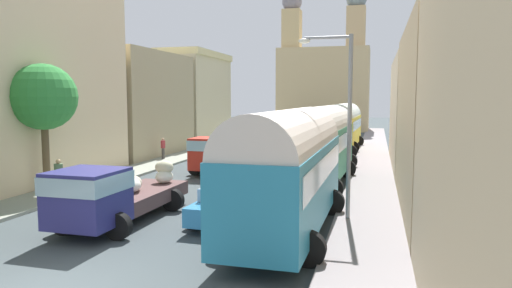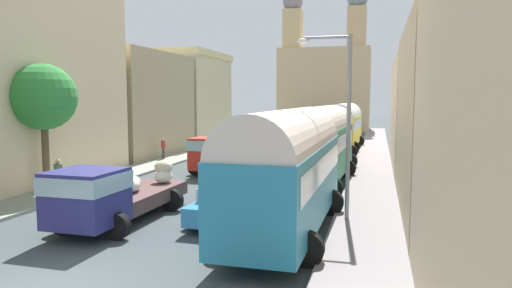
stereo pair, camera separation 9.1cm
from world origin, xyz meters
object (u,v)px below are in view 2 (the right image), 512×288
object	(u,v)px
parked_bus_3	(344,124)
cargo_truck_1	(219,154)
parked_bus_0	(287,166)
car_4	(292,156)
car_5	(313,138)
parked_bus_2	(335,132)
cargo_truck_0	(110,194)
car_3	(226,203)
car_0	(255,148)
car_1	(284,136)
pedestrian_1	(58,177)
pedestrian_0	(163,148)
parked_bus_1	(320,142)
streetlamp_near	(341,111)
car_2	(293,131)

from	to	relation	value
parked_bus_3	cargo_truck_1	size ratio (longest dim) A/B	1.40
parked_bus_0	car_4	world-z (taller)	parked_bus_0
parked_bus_3	car_5	size ratio (longest dim) A/B	2.38
parked_bus_2	car_4	xyz separation A→B (m)	(-2.51, -3.35, -1.37)
parked_bus_0	cargo_truck_0	bearing A→B (deg)	-171.91
car_3	car_4	distance (m)	13.77
car_0	car_1	size ratio (longest dim) A/B	1.01
parked_bus_0	pedestrian_1	world-z (taller)	parked_bus_0
parked_bus_3	pedestrian_0	bearing A→B (deg)	-138.06
parked_bus_2	car_0	xyz separation A→B (m)	(-6.39, 1.63, -1.47)
parked_bus_3	car_4	size ratio (longest dim) A/B	2.51
parked_bus_1	car_4	world-z (taller)	parked_bus_1
cargo_truck_0	pedestrian_0	distance (m)	17.84
parked_bus_0	streetlamp_near	world-z (taller)	streetlamp_near
car_4	streetlamp_near	size ratio (longest dim) A/B	0.54
car_4	car_2	bearing A→B (deg)	100.06
parked_bus_3	pedestrian_1	bearing A→B (deg)	-114.14
car_5	pedestrian_1	bearing A→B (deg)	-106.00
parked_bus_2	pedestrian_1	world-z (taller)	parked_bus_2
parked_bus_2	parked_bus_3	size ratio (longest dim) A/B	0.95
parked_bus_3	cargo_truck_1	distance (m)	16.85
cargo_truck_1	car_0	xyz separation A→B (m)	(0.10, 8.14, -0.46)
parked_bus_2	car_0	size ratio (longest dim) A/B	2.37
parked_bus_1	pedestrian_0	size ratio (longest dim) A/B	5.87
cargo_truck_1	car_0	distance (m)	8.15
pedestrian_0	pedestrian_1	bearing A→B (deg)	-84.08
car_0	pedestrian_1	xyz separation A→B (m)	(-4.62, -17.19, 0.35)
car_5	car_3	bearing A→B (deg)	-88.61
parked_bus_0	car_4	bearing A→B (deg)	99.73
car_1	parked_bus_3	bearing A→B (deg)	-30.45
car_5	parked_bus_2	bearing A→B (deg)	-74.77
car_1	car_4	bearing A→B (deg)	-76.74
car_1	streetlamp_near	bearing A→B (deg)	-74.54
parked_bus_1	car_5	world-z (taller)	parked_bus_1
pedestrian_0	streetlamp_near	xyz separation A→B (m)	(14.03, -13.81, 3.19)
pedestrian_0	parked_bus_2	bearing A→B (deg)	9.79
parked_bus_0	parked_bus_1	distance (m)	9.00
car_5	pedestrian_1	world-z (taller)	pedestrian_1
car_5	parked_bus_0	bearing A→B (deg)	-83.88
car_1	cargo_truck_1	bearing A→B (deg)	-90.58
parked_bus_1	streetlamp_near	world-z (taller)	streetlamp_near
streetlamp_near	cargo_truck_0	bearing A→B (deg)	-159.54
parked_bus_2	car_2	bearing A→B (deg)	108.61
car_2	car_4	bearing A→B (deg)	-79.94
car_0	streetlamp_near	bearing A→B (deg)	-65.47
car_1	pedestrian_0	distance (m)	16.05
cargo_truck_0	cargo_truck_1	distance (m)	12.38
parked_bus_0	streetlamp_near	size ratio (longest dim) A/B	1.38
car_3	pedestrian_0	size ratio (longest dim) A/B	2.59
car_1	car_2	size ratio (longest dim) A/B	0.91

